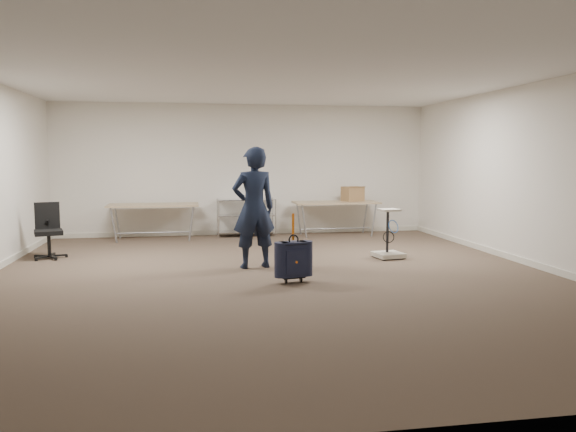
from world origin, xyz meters
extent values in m
plane|color=#413628|center=(0.00, 0.00, 0.00)|extent=(9.00, 9.00, 0.00)
plane|color=silver|center=(0.00, 4.50, 1.40)|extent=(8.00, 0.00, 8.00)
plane|color=silver|center=(0.00, -4.50, 1.40)|extent=(8.00, 0.00, 8.00)
plane|color=silver|center=(4.00, 0.00, 1.40)|extent=(0.00, 9.00, 9.00)
plane|color=silver|center=(0.00, 0.00, 2.80)|extent=(8.00, 8.00, 0.00)
cube|color=silver|center=(0.00, 4.49, 0.05)|extent=(8.00, 0.02, 0.10)
cube|color=silver|center=(3.99, 0.00, 0.05)|extent=(0.02, 9.00, 0.10)
cube|color=#9D8A60|center=(-1.90, 3.95, 0.71)|extent=(1.80, 0.75, 0.03)
cylinder|color=#94979D|center=(-1.90, 3.95, 0.15)|extent=(1.50, 0.02, 0.02)
cylinder|color=#94979D|center=(-2.65, 3.65, 0.35)|extent=(0.13, 0.04, 0.69)
cylinder|color=#94979D|center=(-1.15, 3.65, 0.35)|extent=(0.13, 0.04, 0.69)
cylinder|color=#94979D|center=(-2.65, 4.25, 0.35)|extent=(0.13, 0.04, 0.69)
cylinder|color=#94979D|center=(-1.15, 4.25, 0.35)|extent=(0.13, 0.04, 0.69)
cube|color=#9D8A60|center=(1.90, 3.95, 0.71)|extent=(1.80, 0.75, 0.03)
cylinder|color=#94979D|center=(1.90, 3.95, 0.15)|extent=(1.50, 0.02, 0.02)
cylinder|color=#94979D|center=(1.15, 3.65, 0.35)|extent=(0.13, 0.04, 0.69)
cylinder|color=#94979D|center=(2.65, 3.65, 0.35)|extent=(0.13, 0.04, 0.69)
cylinder|color=#94979D|center=(1.15, 4.25, 0.35)|extent=(0.13, 0.04, 0.69)
cylinder|color=#94979D|center=(2.65, 4.25, 0.35)|extent=(0.13, 0.04, 0.69)
cylinder|color=silver|center=(-0.60, 3.98, 0.40)|extent=(0.02, 0.02, 0.80)
cylinder|color=silver|center=(0.60, 3.98, 0.40)|extent=(0.02, 0.02, 0.80)
cylinder|color=silver|center=(-0.60, 4.42, 0.40)|extent=(0.02, 0.02, 0.80)
cylinder|color=silver|center=(0.60, 4.42, 0.40)|extent=(0.02, 0.02, 0.80)
cube|color=silver|center=(0.00, 4.20, 0.10)|extent=(1.20, 0.45, 0.02)
cube|color=silver|center=(0.00, 4.20, 0.45)|extent=(1.20, 0.45, 0.02)
cube|color=silver|center=(0.00, 4.20, 0.78)|extent=(1.20, 0.45, 0.01)
imported|color=black|center=(-0.21, 0.75, 0.92)|extent=(0.74, 0.56, 1.83)
cube|color=black|center=(0.19, -0.38, 0.32)|extent=(0.37, 0.26, 0.47)
cube|color=black|center=(0.19, -0.36, 0.08)|extent=(0.33, 0.19, 0.03)
cylinder|color=black|center=(0.09, -0.40, 0.03)|extent=(0.03, 0.07, 0.06)
cylinder|color=black|center=(0.30, -0.36, 0.03)|extent=(0.03, 0.07, 0.06)
torus|color=black|center=(0.19, -0.38, 0.58)|extent=(0.15, 0.05, 0.15)
cube|color=orange|center=(0.19, -0.36, 0.75)|extent=(0.03, 0.01, 0.36)
cylinder|color=black|center=(-3.48, 2.09, 0.04)|extent=(0.56, 0.56, 0.08)
cylinder|color=black|center=(-3.48, 2.09, 0.23)|extent=(0.06, 0.06, 0.37)
cube|color=black|center=(-3.48, 2.09, 0.44)|extent=(0.53, 0.53, 0.07)
cube|color=black|center=(-3.54, 2.28, 0.70)|extent=(0.39, 0.16, 0.45)
cube|color=beige|center=(2.09, 1.19, 0.05)|extent=(0.51, 0.51, 0.07)
cylinder|color=black|center=(1.91, 1.01, 0.02)|extent=(0.05, 0.05, 0.04)
cylinder|color=black|center=(2.09, 1.24, 0.45)|extent=(0.04, 0.04, 0.71)
cube|color=beige|center=(2.09, 1.19, 0.80)|extent=(0.35, 0.31, 0.04)
torus|color=blue|center=(2.13, 1.12, 0.54)|extent=(0.24, 0.13, 0.22)
cube|color=#A4894C|center=(2.29, 4.04, 0.89)|extent=(0.50, 0.44, 0.31)
camera|label=1|loc=(-1.13, -7.64, 1.68)|focal=35.00mm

